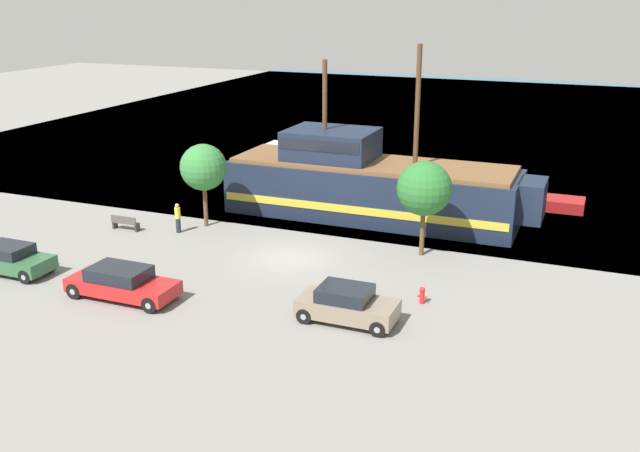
{
  "coord_description": "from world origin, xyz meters",
  "views": [
    {
      "loc": [
        14.04,
        -30.81,
        12.89
      ],
      "look_at": [
        0.79,
        2.0,
        1.2
      ],
      "focal_mm": 40.0,
      "sensor_mm": 36.0,
      "label": 1
    }
  ],
  "objects_px": {
    "parked_car_curb_rear": "(122,283)",
    "parked_car_curb_front": "(347,305)",
    "pirate_ship": "(370,185)",
    "moored_boat_dockside": "(522,197)",
    "moored_boat_outer": "(292,155)",
    "parked_car_curb_mid": "(10,259)",
    "fire_hydrant": "(422,295)",
    "pedestrian_walking_near": "(178,218)",
    "bench_promenade_east": "(125,223)"
  },
  "relations": [
    {
      "from": "parked_car_curb_mid",
      "to": "pirate_ship",
      "type": "bearing_deg",
      "value": 48.87
    },
    {
      "from": "fire_hydrant",
      "to": "pedestrian_walking_near",
      "type": "height_order",
      "value": "pedestrian_walking_near"
    },
    {
      "from": "pirate_ship",
      "to": "moored_boat_dockside",
      "type": "bearing_deg",
      "value": 35.21
    },
    {
      "from": "fire_hydrant",
      "to": "parked_car_curb_front",
      "type": "bearing_deg",
      "value": -129.99
    },
    {
      "from": "moored_boat_outer",
      "to": "bench_promenade_east",
      "type": "xyz_separation_m",
      "value": [
        -1.84,
        -19.0,
        -0.11
      ]
    },
    {
      "from": "fire_hydrant",
      "to": "parked_car_curb_rear",
      "type": "bearing_deg",
      "value": -160.55
    },
    {
      "from": "moored_boat_dockside",
      "to": "parked_car_curb_front",
      "type": "xyz_separation_m",
      "value": [
        -4.56,
        -19.8,
        0.2
      ]
    },
    {
      "from": "pedestrian_walking_near",
      "to": "parked_car_curb_mid",
      "type": "bearing_deg",
      "value": -117.04
    },
    {
      "from": "pirate_ship",
      "to": "parked_car_curb_mid",
      "type": "relative_size",
      "value": 4.4
    },
    {
      "from": "parked_car_curb_front",
      "to": "bench_promenade_east",
      "type": "bearing_deg",
      "value": 157.91
    },
    {
      "from": "parked_car_curb_rear",
      "to": "parked_car_curb_front",
      "type": "bearing_deg",
      "value": 8.5
    },
    {
      "from": "moored_boat_outer",
      "to": "parked_car_curb_mid",
      "type": "bearing_deg",
      "value": -96.46
    },
    {
      "from": "parked_car_curb_mid",
      "to": "parked_car_curb_rear",
      "type": "distance_m",
      "value": 6.84
    },
    {
      "from": "parked_car_curb_front",
      "to": "moored_boat_outer",
      "type": "bearing_deg",
      "value": 118.58
    },
    {
      "from": "moored_boat_dockside",
      "to": "fire_hydrant",
      "type": "bearing_deg",
      "value": -97.19
    },
    {
      "from": "moored_boat_dockside",
      "to": "parked_car_curb_front",
      "type": "height_order",
      "value": "parked_car_curb_front"
    },
    {
      "from": "parked_car_curb_mid",
      "to": "pedestrian_walking_near",
      "type": "height_order",
      "value": "pedestrian_walking_near"
    },
    {
      "from": "moored_boat_dockside",
      "to": "parked_car_curb_mid",
      "type": "relative_size",
      "value": 1.73
    },
    {
      "from": "moored_boat_dockside",
      "to": "pedestrian_walking_near",
      "type": "xyz_separation_m",
      "value": [
        -17.19,
        -12.68,
        0.31
      ]
    },
    {
      "from": "moored_boat_outer",
      "to": "fire_hydrant",
      "type": "distance_m",
      "value": 27.72
    },
    {
      "from": "parked_car_curb_front",
      "to": "fire_hydrant",
      "type": "distance_m",
      "value": 3.78
    },
    {
      "from": "moored_boat_dockside",
      "to": "bench_promenade_east",
      "type": "xyz_separation_m",
      "value": [
        -20.21,
        -13.45,
        -0.11
      ]
    },
    {
      "from": "parked_car_curb_front",
      "to": "fire_hydrant",
      "type": "bearing_deg",
      "value": 50.01
    },
    {
      "from": "pirate_ship",
      "to": "parked_car_curb_front",
      "type": "bearing_deg",
      "value": -75.38
    },
    {
      "from": "parked_car_curb_front",
      "to": "parked_car_curb_mid",
      "type": "height_order",
      "value": "parked_car_curb_front"
    },
    {
      "from": "moored_boat_dockside",
      "to": "fire_hydrant",
      "type": "distance_m",
      "value": 17.05
    },
    {
      "from": "bench_promenade_east",
      "to": "pedestrian_walking_near",
      "type": "distance_m",
      "value": 3.15
    },
    {
      "from": "pirate_ship",
      "to": "pedestrian_walking_near",
      "type": "bearing_deg",
      "value": -142.51
    },
    {
      "from": "pirate_ship",
      "to": "moored_boat_outer",
      "type": "distance_m",
      "value": 15.29
    },
    {
      "from": "parked_car_curb_mid",
      "to": "bench_promenade_east",
      "type": "distance_m",
      "value": 7.49
    },
    {
      "from": "moored_boat_dockside",
      "to": "moored_boat_outer",
      "type": "distance_m",
      "value": 19.19
    },
    {
      "from": "parked_car_curb_front",
      "to": "pedestrian_walking_near",
      "type": "bearing_deg",
      "value": 150.57
    },
    {
      "from": "parked_car_curb_mid",
      "to": "parked_car_curb_front",
      "type": "bearing_deg",
      "value": 3.56
    },
    {
      "from": "pirate_ship",
      "to": "parked_car_curb_front",
      "type": "distance_m",
      "value": 14.53
    },
    {
      "from": "pirate_ship",
      "to": "moored_boat_outer",
      "type": "height_order",
      "value": "pirate_ship"
    },
    {
      "from": "moored_boat_outer",
      "to": "pedestrian_walking_near",
      "type": "bearing_deg",
      "value": -86.29
    },
    {
      "from": "pirate_ship",
      "to": "pedestrian_walking_near",
      "type": "relative_size",
      "value": 10.94
    },
    {
      "from": "moored_boat_dockside",
      "to": "parked_car_curb_front",
      "type": "bearing_deg",
      "value": -102.96
    },
    {
      "from": "moored_boat_outer",
      "to": "bench_promenade_east",
      "type": "height_order",
      "value": "moored_boat_outer"
    },
    {
      "from": "pirate_ship",
      "to": "parked_car_curb_rear",
      "type": "distance_m",
      "value": 16.78
    },
    {
      "from": "moored_boat_dockside",
      "to": "moored_boat_outer",
      "type": "bearing_deg",
      "value": 163.19
    },
    {
      "from": "moored_boat_outer",
      "to": "parked_car_curb_front",
      "type": "xyz_separation_m",
      "value": [
        13.81,
        -25.35,
        0.2
      ]
    },
    {
      "from": "parked_car_curb_mid",
      "to": "bench_promenade_east",
      "type": "bearing_deg",
      "value": 81.2
    },
    {
      "from": "parked_car_curb_mid",
      "to": "bench_promenade_east",
      "type": "height_order",
      "value": "parked_car_curb_mid"
    },
    {
      "from": "parked_car_curb_rear",
      "to": "pedestrian_walking_near",
      "type": "height_order",
      "value": "pedestrian_walking_near"
    },
    {
      "from": "parked_car_curb_rear",
      "to": "pirate_ship",
      "type": "bearing_deg",
      "value": 67.83
    },
    {
      "from": "moored_boat_dockside",
      "to": "fire_hydrant",
      "type": "height_order",
      "value": "moored_boat_dockside"
    },
    {
      "from": "moored_boat_dockside",
      "to": "parked_car_curb_mid",
      "type": "bearing_deg",
      "value": -135.69
    },
    {
      "from": "bench_promenade_east",
      "to": "pedestrian_walking_near",
      "type": "bearing_deg",
      "value": 14.33
    },
    {
      "from": "pirate_ship",
      "to": "parked_car_curb_mid",
      "type": "distance_m",
      "value": 20.03
    }
  ]
}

